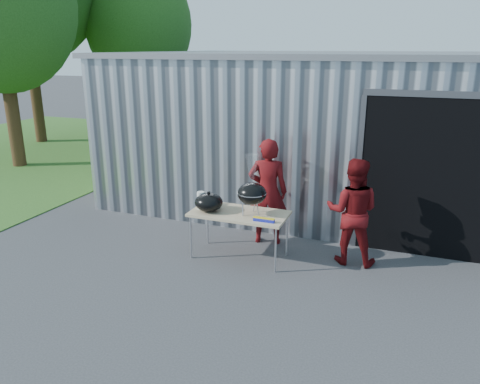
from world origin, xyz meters
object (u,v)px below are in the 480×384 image
at_px(kettle_grill, 252,189).
at_px(person_cook, 268,192).
at_px(folding_table, 239,215).
at_px(person_bystander, 352,212).

bearing_deg(kettle_grill, person_cook, 89.01).
relative_size(folding_table, kettle_grill, 1.60).
bearing_deg(folding_table, person_bystander, 15.12).
bearing_deg(person_bystander, folding_table, 12.88).
height_order(person_cook, person_bystander, person_cook).
distance_m(folding_table, kettle_grill, 0.51).
xyz_separation_m(person_cook, person_bystander, (1.43, -0.29, -0.07)).
bearing_deg(kettle_grill, folding_table, 172.48).
bearing_deg(person_cook, kettle_grill, 76.35).
height_order(folding_table, person_cook, person_cook).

